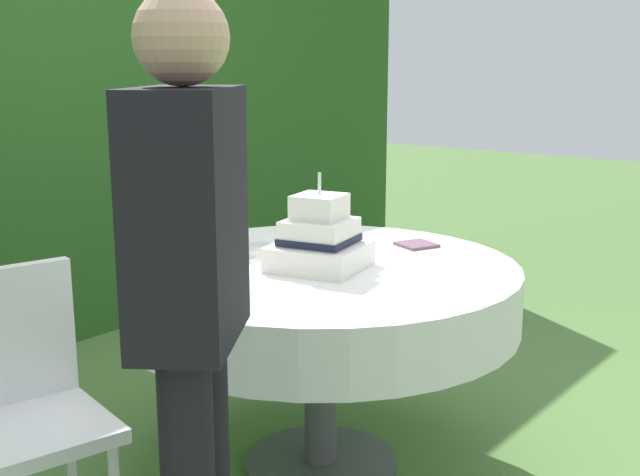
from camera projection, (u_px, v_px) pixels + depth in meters
name	position (u px, v px, depth m)	size (l,w,h in m)	color
ground_plane	(321.00, 464.00, 2.95)	(20.00, 20.00, 0.00)	#547A3D
cake_table	(321.00, 294.00, 2.81)	(1.38, 1.38, 0.76)	#4C4C51
wedding_cake	(319.00, 241.00, 2.72)	(0.35, 0.35, 0.33)	white
serving_plate_near	(236.00, 259.00, 2.83)	(0.14, 0.14, 0.01)	white
serving_plate_far	(254.00, 246.00, 3.03)	(0.12, 0.12, 0.01)	white
serving_plate_left	(215.00, 271.00, 2.67)	(0.14, 0.14, 0.01)	white
napkin_stack	(417.00, 245.00, 3.06)	(0.13, 0.13, 0.01)	#6B4C60
garden_chair	(20.00, 397.00, 2.22)	(0.48, 0.48, 0.89)	white
standing_person	(191.00, 306.00, 1.75)	(0.41, 0.37, 1.60)	black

